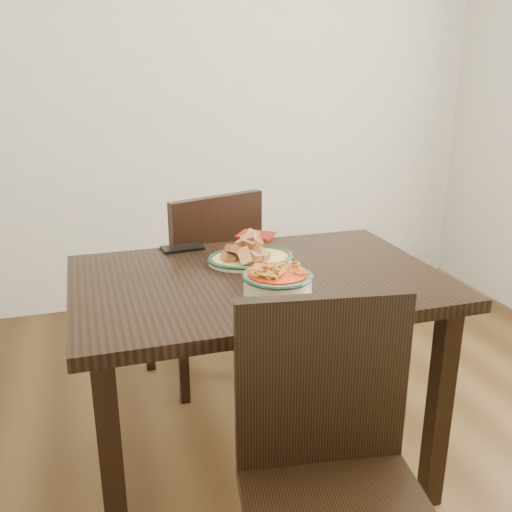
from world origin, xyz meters
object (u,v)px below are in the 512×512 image
object	(u,v)px
chair_far	(205,280)
smartphone	(182,248)
noodle_bowl	(277,280)
chair_near	(332,470)
fish_plate	(251,249)
dining_table	(258,305)

from	to	relation	value
chair_far	smartphone	bearing A→B (deg)	46.65
chair_far	noodle_bowl	xyz separation A→B (m)	(0.04, -0.82, 0.29)
smartphone	noodle_bowl	bearing A→B (deg)	-74.23
chair_near	fish_plate	distance (m)	0.82
chair_far	chair_near	bearing A→B (deg)	72.47
chair_far	fish_plate	distance (m)	0.60
chair_near	noodle_bowl	world-z (taller)	chair_near
chair_far	chair_near	size ratio (longest dim) A/B	1.00
fish_plate	smartphone	xyz separation A→B (m)	(-0.20, 0.21, -0.04)
chair_near	fish_plate	bearing A→B (deg)	95.73
dining_table	chair_far	xyz separation A→B (m)	(-0.03, 0.66, -0.15)
dining_table	chair_near	bearing A→B (deg)	-91.72
dining_table	chair_far	distance (m)	0.68
chair_far	noodle_bowl	bearing A→B (deg)	74.82
fish_plate	noodle_bowl	world-z (taller)	fish_plate
dining_table	fish_plate	bearing A→B (deg)	82.96
dining_table	chair_near	size ratio (longest dim) A/B	1.31
dining_table	fish_plate	size ratio (longest dim) A/B	4.00
chair_near	smartphone	bearing A→B (deg)	107.83
chair_near	noodle_bowl	size ratio (longest dim) A/B	4.23
fish_plate	smartphone	distance (m)	0.29
dining_table	noodle_bowl	bearing A→B (deg)	-86.52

